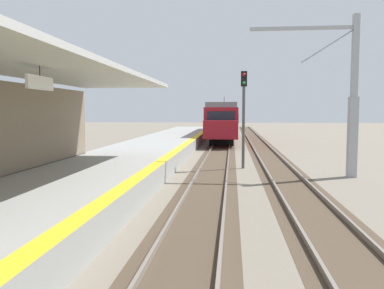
{
  "coord_description": "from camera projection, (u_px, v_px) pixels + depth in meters",
  "views": [
    {
      "loc": [
        2.84,
        -0.72,
        3.07
      ],
      "look_at": [
        1.67,
        10.93,
        2.1
      ],
      "focal_mm": 37.38,
      "sensor_mm": 36.0,
      "label": 1
    }
  ],
  "objects": [
    {
      "name": "track_pair_middle",
      "position": [
        280.0,
        170.0,
        20.55
      ],
      "size": [
        2.34,
        120.0,
        0.16
      ],
      "color": "#4C3D2D",
      "rests_on": "ground"
    },
    {
      "name": "approaching_train",
      "position": [
        223.0,
        120.0,
        41.85
      ],
      "size": [
        2.93,
        19.6,
        4.76
      ],
      "color": "maroon",
      "rests_on": "ground"
    },
    {
      "name": "track_pair_nearest_platform",
      "position": [
        214.0,
        169.0,
        20.89
      ],
      "size": [
        2.34,
        120.0,
        0.16
      ],
      "color": "#4C3D2D",
      "rests_on": "ground"
    },
    {
      "name": "rail_signal_post",
      "position": [
        244.0,
        109.0,
        21.33
      ],
      "size": [
        0.32,
        0.34,
        5.2
      ],
      "color": "#4C4C4C",
      "rests_on": "ground"
    },
    {
      "name": "catenary_pylon_far_side",
      "position": [
        347.0,
        100.0,
        18.47
      ],
      "size": [
        5.0,
        0.4,
        7.5
      ],
      "color": "#9EA3A8",
      "rests_on": "ground"
    },
    {
      "name": "station_platform",
      "position": [
        108.0,
        172.0,
        17.33
      ],
      "size": [
        5.0,
        80.0,
        0.91
      ],
      "color": "#999993",
      "rests_on": "ground"
    }
  ]
}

